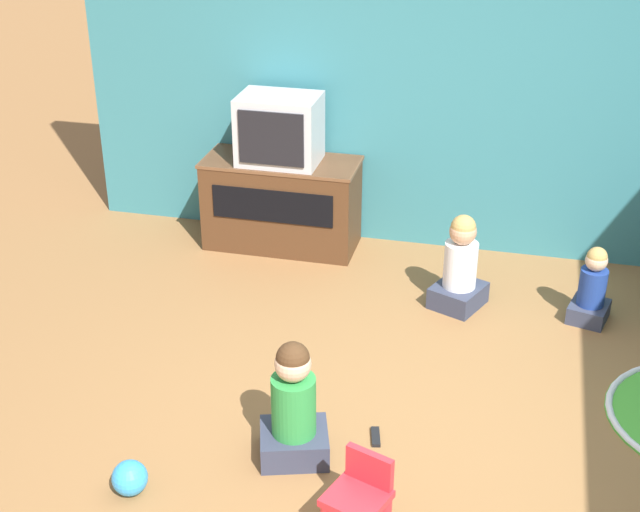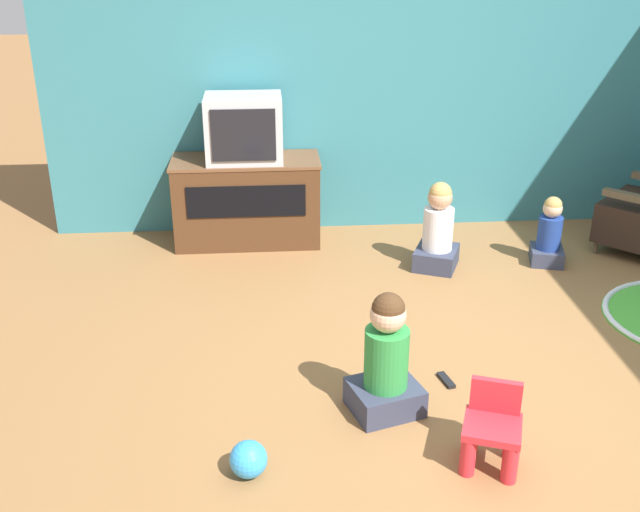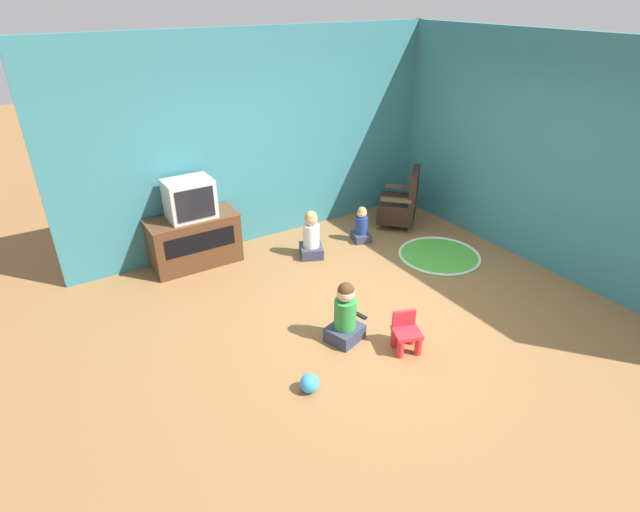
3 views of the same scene
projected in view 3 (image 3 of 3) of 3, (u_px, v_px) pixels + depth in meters
name	position (u px, v px, depth m)	size (l,w,h in m)	color
ground_plane	(390.00, 311.00, 5.59)	(30.00, 30.00, 0.00)	olive
wall_back	(260.00, 140.00, 6.66)	(5.42, 0.12, 2.79)	teal
wall_right	(566.00, 161.00, 5.87)	(0.12, 5.58, 2.79)	teal
tv_cabinet	(195.00, 240.00, 6.38)	(1.13, 0.50, 0.67)	#4C2D19
television	(190.00, 199.00, 6.09)	(0.57, 0.42, 0.49)	#B7B7BC
black_armchair	(401.00, 204.00, 7.46)	(0.82, 0.82, 0.88)	brown
yellow_kid_chair	(406.00, 335.00, 4.92)	(0.33, 0.32, 0.39)	red
play_mat	(439.00, 255.00, 6.72)	(1.10, 1.10, 0.04)	green
child_watching_left	(345.00, 316.00, 5.00)	(0.42, 0.39, 0.67)	#33384C
child_watching_center	(361.00, 226.00, 7.03)	(0.29, 0.31, 0.52)	#33384C
child_watching_right	(311.00, 237.00, 6.60)	(0.40, 0.42, 0.65)	#33384C
toy_ball	(309.00, 383.00, 4.44)	(0.17, 0.17, 0.17)	#3399E5
remote_control	(361.00, 316.00, 5.49)	(0.08, 0.16, 0.02)	black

